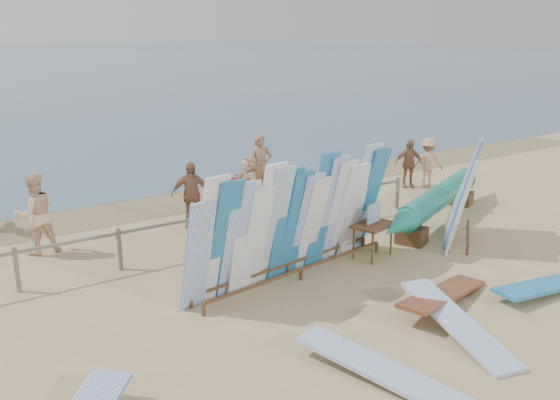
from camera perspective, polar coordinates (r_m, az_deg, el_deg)
ground at (r=11.26m, az=-0.02°, el=-9.35°), size 160.00×160.00×0.00m
wet_sand_strip at (r=17.33m, az=-13.45°, el=-0.66°), size 40.00×2.60×0.01m
fence at (r=13.44m, az=-7.19°, el=-2.32°), size 12.08×0.08×0.90m
main_surfboard_rack at (r=11.74m, az=1.45°, el=-2.27°), size 5.09×1.35×2.54m
side_surfboard_rack at (r=14.46m, az=17.12°, el=0.53°), size 2.11×1.88×2.55m
outrigger_canoe at (r=15.90m, az=15.11°, el=0.18°), size 6.79×3.38×1.01m
vendor_table at (r=13.19m, az=8.91°, el=-3.76°), size 1.06×0.87×1.23m
flat_board_a at (r=8.99m, az=9.66°, el=-16.61°), size 1.28×2.75×0.29m
flat_board_c at (r=11.41m, az=15.40°, el=-9.61°), size 2.73×1.30×0.42m
flat_board_b at (r=10.44m, az=16.59°, el=-12.20°), size 1.23×2.74×0.40m
flat_board_d at (r=12.62m, az=24.47°, el=-7.98°), size 2.73×0.74×0.26m
beach_chair_left at (r=14.41m, az=-4.42°, el=-2.64°), size 0.62×0.64×0.81m
beach_chair_right at (r=15.26m, az=-2.68°, el=-1.59°), size 0.63×0.64×0.78m
stroller at (r=15.17m, az=-4.51°, el=-0.75°), size 0.85×1.01×1.17m
beachgoer_2 at (r=14.17m, az=-22.48°, el=-1.25°), size 0.93×0.51×1.84m
beachgoer_10 at (r=19.29m, az=12.26°, el=3.45°), size 0.98×0.76×1.54m
beachgoer_5 at (r=16.62m, az=-3.00°, el=1.79°), size 0.76×1.48×1.53m
beachgoer_7 at (r=17.72m, az=-1.86°, el=3.27°), size 0.77×0.59×1.88m
beachgoer_extra_0 at (r=19.61m, az=14.04°, el=3.56°), size 1.03×0.99×1.56m
beachgoer_4 at (r=15.12m, az=-8.56°, el=0.52°), size 1.08×0.83×1.69m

